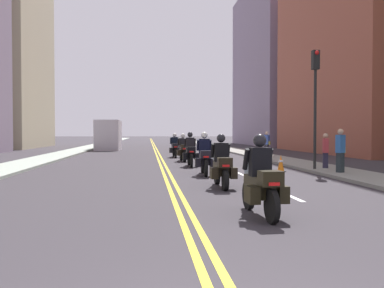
% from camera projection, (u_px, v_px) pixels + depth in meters
% --- Properties ---
extents(ground_plane, '(264.00, 264.00, 0.00)m').
position_uv_depth(ground_plane, '(154.00, 146.00, 50.79)').
color(ground_plane, '#312D32').
extents(sidewalk_left, '(2.20, 144.00, 0.12)m').
position_uv_depth(sidewalk_left, '(95.00, 146.00, 50.07)').
color(sidewalk_left, '#97A296').
rests_on(sidewalk_left, ground).
extents(sidewalk_right, '(2.20, 144.00, 0.12)m').
position_uv_depth(sidewalk_right, '(212.00, 146.00, 51.50)').
color(sidewalk_right, gray).
rests_on(sidewalk_right, ground).
extents(centreline_yellow_inner, '(0.12, 132.00, 0.01)m').
position_uv_depth(centreline_yellow_inner, '(153.00, 146.00, 50.77)').
color(centreline_yellow_inner, yellow).
rests_on(centreline_yellow_inner, ground).
extents(centreline_yellow_outer, '(0.12, 132.00, 0.01)m').
position_uv_depth(centreline_yellow_outer, '(155.00, 146.00, 50.80)').
color(centreline_yellow_outer, yellow).
rests_on(centreline_yellow_outer, ground).
extents(lane_dashes_white, '(0.14, 56.40, 0.01)m').
position_uv_depth(lane_dashes_white, '(197.00, 154.00, 32.20)').
color(lane_dashes_white, silver).
rests_on(lane_dashes_white, ground).
extents(building_left_2, '(6.91, 14.27, 29.62)m').
position_uv_depth(building_left_2, '(7.00, 11.00, 46.17)').
color(building_left_2, '#B8AD8A').
rests_on(building_left_2, ground).
extents(building_right_2, '(8.61, 20.47, 21.12)m').
position_uv_depth(building_right_2, '(279.00, 66.00, 56.76)').
color(building_right_2, gray).
rests_on(building_right_2, ground).
extents(motorcycle_0, '(0.78, 2.10, 1.63)m').
position_uv_depth(motorcycle_0, '(261.00, 183.00, 8.31)').
color(motorcycle_0, black).
rests_on(motorcycle_0, ground).
extents(motorcycle_1, '(0.76, 2.12, 1.62)m').
position_uv_depth(motorcycle_1, '(222.00, 166.00, 12.72)').
color(motorcycle_1, black).
rests_on(motorcycle_1, ground).
extents(motorcycle_2, '(0.78, 2.19, 1.68)m').
position_uv_depth(motorcycle_2, '(204.00, 158.00, 16.49)').
color(motorcycle_2, black).
rests_on(motorcycle_2, ground).
extents(motorcycle_3, '(0.77, 2.15, 1.68)m').
position_uv_depth(motorcycle_3, '(190.00, 152.00, 20.69)').
color(motorcycle_3, black).
rests_on(motorcycle_3, ground).
extents(motorcycle_4, '(0.78, 2.20, 1.60)m').
position_uv_depth(motorcycle_4, '(183.00, 150.00, 24.41)').
color(motorcycle_4, black).
rests_on(motorcycle_4, ground).
extents(motorcycle_5, '(0.77, 2.18, 1.62)m').
position_uv_depth(motorcycle_5, '(175.00, 147.00, 28.37)').
color(motorcycle_5, black).
rests_on(motorcycle_5, ground).
extents(traffic_cone_0, '(0.36, 0.36, 0.71)m').
position_uv_depth(traffic_cone_0, '(281.00, 163.00, 17.99)').
color(traffic_cone_0, black).
rests_on(traffic_cone_0, ground).
extents(traffic_light_near, '(0.28, 0.38, 5.10)m').
position_uv_depth(traffic_light_near, '(315.00, 88.00, 17.91)').
color(traffic_light_near, black).
rests_on(traffic_light_near, ground).
extents(pedestrian_0, '(0.31, 0.41, 1.63)m').
position_uv_depth(pedestrian_0, '(325.00, 151.00, 18.42)').
color(pedestrian_0, '#262237').
rests_on(pedestrian_0, ground).
extents(pedestrian_1, '(0.49, 0.40, 1.80)m').
position_uv_depth(pedestrian_1, '(340.00, 151.00, 16.39)').
color(pedestrian_1, '#232A2F').
rests_on(pedestrian_1, ground).
extents(pedestrian_2, '(0.43, 0.47, 1.71)m').
position_uv_depth(pedestrian_2, '(267.00, 144.00, 29.57)').
color(pedestrian_2, '#282731').
rests_on(pedestrian_2, ground).
extents(parked_truck, '(2.20, 6.50, 2.80)m').
position_uv_depth(parked_truck, '(109.00, 136.00, 41.07)').
color(parked_truck, silver).
rests_on(parked_truck, ground).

